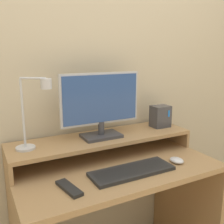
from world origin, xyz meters
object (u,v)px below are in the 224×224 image
Objects in this scene: router_dock at (160,116)px; keyboard at (132,171)px; desk_lamp at (34,112)px; monitor at (101,104)px; remote_control at (69,188)px; mouse at (177,160)px.

keyboard is (-0.40, -0.29, -0.17)m from router_dock.
desk_lamp reaches higher than keyboard.
monitor reaches higher than router_dock.
desk_lamp is at bearing -176.04° from monitor.
desk_lamp is 0.83m from router_dock.
desk_lamp reaches higher than remote_control.
desk_lamp is 4.33× the size of mouse.
keyboard is (0.04, -0.28, -0.30)m from monitor.
remote_control is at bearing -179.64° from mouse.
router_dock is (0.82, 0.04, -0.12)m from desk_lamp.
remote_control is (0.08, -0.27, -0.30)m from desk_lamp.
monitor is 0.38m from desk_lamp.
keyboard is 2.49× the size of remote_control.
remote_control is (-0.34, -0.01, -0.00)m from keyboard.
keyboard is at bearing -143.71° from router_dock.
remote_control is at bearing -135.73° from monitor.
remote_control is (-0.62, -0.00, -0.01)m from mouse.
mouse is at bearing -1.79° from keyboard.
desk_lamp is 0.84× the size of keyboard.
remote_control is (-0.30, -0.29, -0.31)m from monitor.
desk_lamp is at bearing 106.50° from remote_control.
desk_lamp is 2.09× the size of remote_control.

